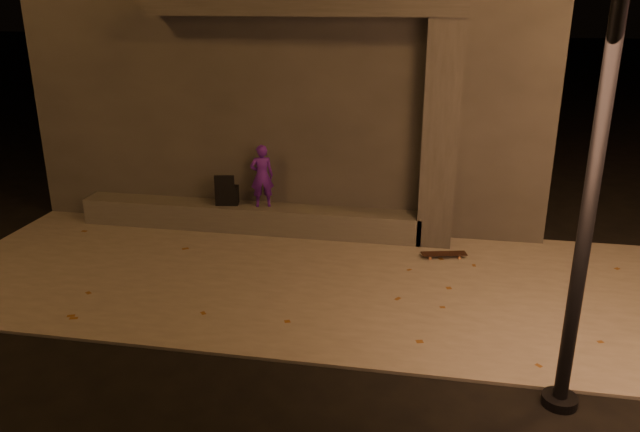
% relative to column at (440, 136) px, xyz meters
% --- Properties ---
extents(ground, '(120.00, 120.00, 0.00)m').
position_rel_column_xyz_m(ground, '(-1.70, -3.75, -1.84)').
color(ground, black).
rests_on(ground, ground).
extents(sidewalk, '(11.00, 4.40, 0.04)m').
position_rel_column_xyz_m(sidewalk, '(-1.70, -1.75, -1.82)').
color(sidewalk, slate).
rests_on(sidewalk, ground).
extents(building, '(9.00, 5.10, 5.22)m').
position_rel_column_xyz_m(building, '(-2.70, 2.74, 0.77)').
color(building, '#383633').
rests_on(building, ground).
extents(ledge, '(6.00, 0.55, 0.45)m').
position_rel_column_xyz_m(ledge, '(-3.20, 0.00, -1.58)').
color(ledge, '#504E49').
rests_on(ledge, sidewalk).
extents(column, '(0.55, 0.55, 3.60)m').
position_rel_column_xyz_m(column, '(0.00, 0.00, 0.00)').
color(column, '#383633').
rests_on(column, sidewalk).
extents(canopy, '(5.00, 0.70, 0.28)m').
position_rel_column_xyz_m(canopy, '(-2.20, 0.05, 1.94)').
color(canopy, '#383633').
rests_on(canopy, column).
extents(skateboarder, '(0.46, 0.37, 1.09)m').
position_rel_column_xyz_m(skateboarder, '(-2.94, 0.00, -0.81)').
color(skateboarder, '#4E1691').
rests_on(skateboarder, ledge).
extents(backpack, '(0.42, 0.31, 0.54)m').
position_rel_column_xyz_m(backpack, '(-3.58, 0.00, -1.16)').
color(backpack, black).
rests_on(backpack, ledge).
extents(skateboard, '(0.73, 0.34, 0.08)m').
position_rel_column_xyz_m(skateboard, '(0.18, -0.65, -1.74)').
color(skateboard, black).
rests_on(skateboard, sidewalk).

